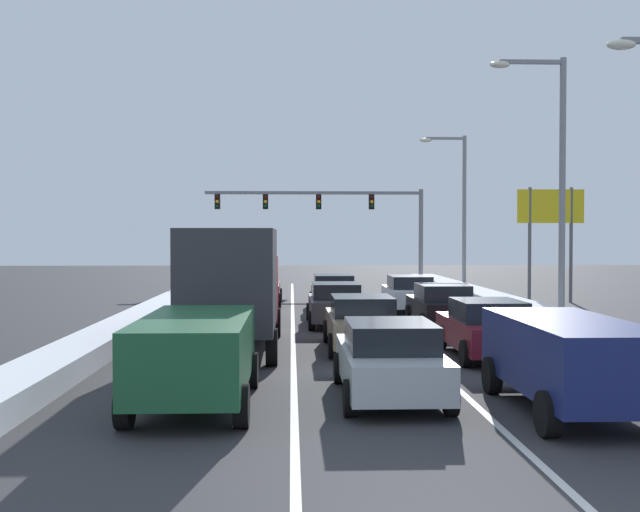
{
  "coord_description": "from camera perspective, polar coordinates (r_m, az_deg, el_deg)",
  "views": [
    {
      "loc": [
        -1.75,
        -7.36,
        3.17
      ],
      "look_at": [
        -0.49,
        26.57,
        2.3
      ],
      "focal_mm": 43.55,
      "sensor_mm": 36.0,
      "label": 1
    }
  ],
  "objects": [
    {
      "name": "ground_plane",
      "position": [
        24.55,
        2.0,
        -5.95
      ],
      "size": [
        120.0,
        120.0,
        0.0
      ],
      "primitive_type": "plane",
      "color": "#333335"
    },
    {
      "name": "lane_stripe_between_right_lane_and_center_lane",
      "position": [
        28.9,
        4.77,
        -4.83
      ],
      "size": [
        0.14,
        46.55,
        0.01
      ],
      "primitive_type": "cube",
      "color": "silver",
      "rests_on": "ground"
    },
    {
      "name": "lane_stripe_between_center_lane_and_left_lane",
      "position": [
        28.69,
        -2.01,
        -4.87
      ],
      "size": [
        0.14,
        46.55,
        0.01
      ],
      "primitive_type": "cube",
      "color": "silver",
      "rests_on": "ground"
    },
    {
      "name": "snow_bank_right_shoulder",
      "position": [
        29.97,
        14.91,
        -4.04
      ],
      "size": [
        1.51,
        46.55,
        0.64
      ],
      "primitive_type": "cube",
      "color": "white",
      "rests_on": "ground"
    },
    {
      "name": "snow_bank_left_shoulder",
      "position": [
        29.14,
        -12.52,
        -4.28
      ],
      "size": [
        1.34,
        46.55,
        0.54
      ],
      "primitive_type": "cube",
      "color": "white",
      "rests_on": "ground"
    },
    {
      "name": "suv_navy_right_lane_nearest",
      "position": [
        14.71,
        17.87,
        -7.02
      ],
      "size": [
        2.16,
        4.9,
        1.67
      ],
      "color": "navy",
      "rests_on": "ground"
    },
    {
      "name": "sedan_maroon_right_lane_second",
      "position": [
        20.81,
        12.15,
        -5.2
      ],
      "size": [
        2.0,
        4.5,
        1.51
      ],
      "color": "maroon",
      "rests_on": "ground"
    },
    {
      "name": "sedan_black_right_lane_third",
      "position": [
        27.24,
        8.93,
        -3.62
      ],
      "size": [
        2.0,
        4.5,
        1.51
      ],
      "color": "black",
      "rests_on": "ground"
    },
    {
      "name": "sedan_white_right_lane_fourth",
      "position": [
        32.92,
        6.57,
        -2.74
      ],
      "size": [
        2.0,
        4.5,
        1.51
      ],
      "color": "silver",
      "rests_on": "ground"
    },
    {
      "name": "sedan_silver_center_lane_nearest",
      "position": [
        15.32,
        5.14,
        -7.57
      ],
      "size": [
        2.0,
        4.5,
        1.51
      ],
      "color": "#B7BABF",
      "rests_on": "ground"
    },
    {
      "name": "sedan_tan_center_lane_second",
      "position": [
        21.72,
        3.08,
        -4.9
      ],
      "size": [
        2.0,
        4.5,
        1.51
      ],
      "color": "#937F60",
      "rests_on": "ground"
    },
    {
      "name": "sedan_charcoal_center_lane_third",
      "position": [
        27.64,
        1.14,
        -3.53
      ],
      "size": [
        2.0,
        4.5,
        1.51
      ],
      "color": "#38383D",
      "rests_on": "ground"
    },
    {
      "name": "sedan_gray_center_lane_fourth",
      "position": [
        33.6,
        0.99,
        -2.64
      ],
      "size": [
        2.0,
        4.5,
        1.51
      ],
      "color": "slate",
      "rests_on": "ground"
    },
    {
      "name": "suv_green_left_lane_nearest",
      "position": [
        14.71,
        -9.13,
        -6.97
      ],
      "size": [
        2.16,
        4.9,
        1.67
      ],
      "color": "#1E5633",
      "rests_on": "ground"
    },
    {
      "name": "box_truck_left_lane_second",
      "position": [
        21.42,
        -6.42,
        -1.94
      ],
      "size": [
        2.53,
        7.2,
        3.36
      ],
      "color": "maroon",
      "rests_on": "ground"
    },
    {
      "name": "sedan_navy_left_lane_third",
      "position": [
        29.36,
        -5.66,
        -3.24
      ],
      "size": [
        2.0,
        4.5,
        1.51
      ],
      "color": "navy",
      "rests_on": "ground"
    },
    {
      "name": "sedan_maroon_left_lane_fourth",
      "position": [
        35.87,
        -4.44,
        -2.39
      ],
      "size": [
        2.0,
        4.5,
        1.51
      ],
      "color": "maroon",
      "rests_on": "ground"
    },
    {
      "name": "traffic_light_gantry",
      "position": [
        49.79,
        1.41,
        3.44
      ],
      "size": [
        14.0,
        0.47,
        6.2
      ],
      "color": "slate",
      "rests_on": "ground"
    },
    {
      "name": "street_lamp_right_mid",
      "position": [
        27.99,
        16.75,
        6.13
      ],
      "size": [
        2.66,
        0.36,
        9.29
      ],
      "color": "gray",
      "rests_on": "ground"
    },
    {
      "name": "street_lamp_right_far",
      "position": [
        44.39,
        10.13,
        4.09
      ],
      "size": [
        2.66,
        0.36,
        8.81
      ],
      "color": "gray",
      "rests_on": "ground"
    },
    {
      "name": "roadside_sign_right",
      "position": [
        38.58,
        16.58,
        2.66
      ],
      "size": [
        3.2,
        0.16,
        5.5
      ],
      "color": "#59595B",
      "rests_on": "ground"
    }
  ]
}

